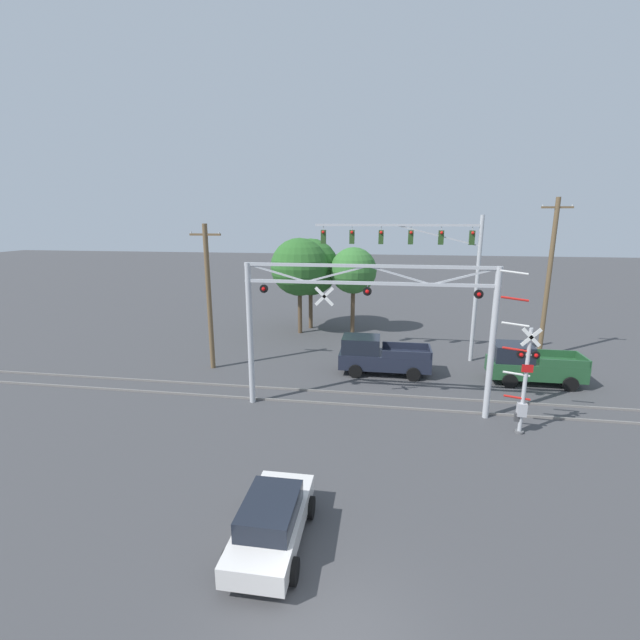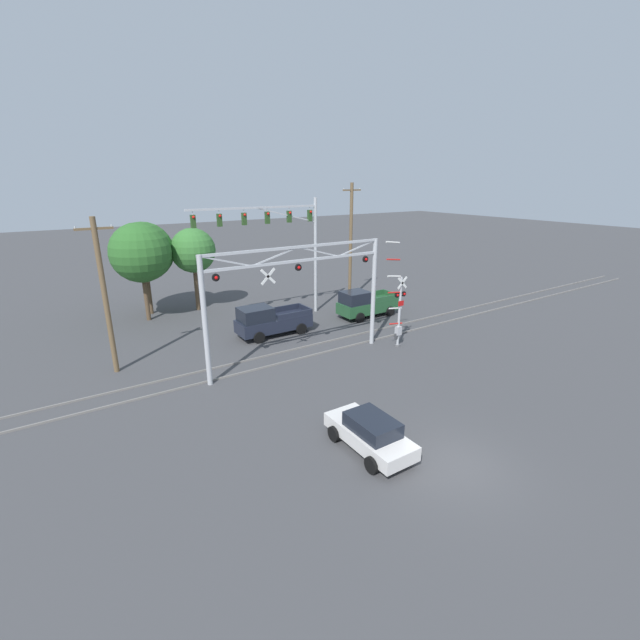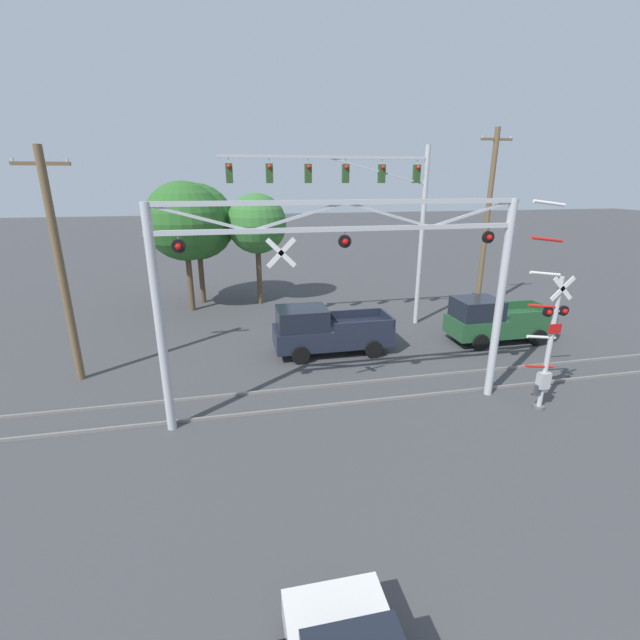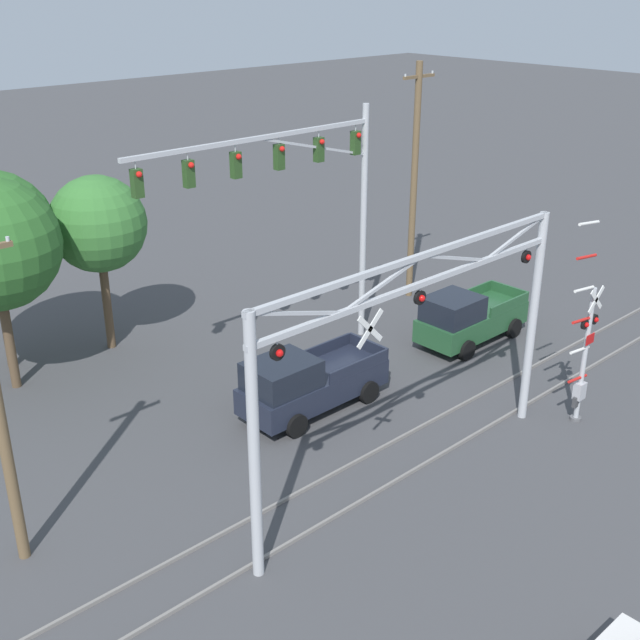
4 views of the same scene
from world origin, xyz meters
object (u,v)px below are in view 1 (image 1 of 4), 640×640
Objects in this scene: crossing_signal_mast at (523,379)px; background_tree_far_left_verge at (310,267)px; background_tree_far_right_verge at (353,271)px; utility_pole_left at (209,296)px; utility_pole_right at (549,278)px; background_tree_beyond_span at (299,267)px; traffic_signal_span at (433,259)px; crossing_gantry at (366,317)px; pickup_truck_following at (529,364)px; sedan_waiting at (272,521)px; pickup_truck_lead at (379,356)px.

background_tree_far_left_verge reaches higher than crossing_signal_mast.
utility_pole_left is at bearing -129.22° from background_tree_far_right_verge.
utility_pole_right reaches higher than background_tree_beyond_span.
crossing_signal_mast is at bearing -49.87° from background_tree_beyond_span.
traffic_signal_span is 10.99m from background_tree_far_left_verge.
background_tree_far_right_verge is (-5.19, 5.62, -1.51)m from traffic_signal_span.
traffic_signal_span is (-2.87, 9.35, 3.97)m from crossing_signal_mast.
crossing_gantry is 2.32× the size of pickup_truck_following.
pickup_truck_following is 0.66× the size of background_tree_beyond_span.
background_tree_beyond_span is 4.09m from background_tree_far_right_verge.
sedan_waiting is at bearing -124.69° from utility_pole_right.
utility_pole_left is (-17.87, -0.37, 3.32)m from pickup_truck_following.
background_tree_far_right_verge is (-10.27, 8.95, 3.81)m from pickup_truck_following.
crossing_gantry is 15.55m from background_tree_far_left_verge.
crossing_gantry is 2.79× the size of sedan_waiting.
pickup_truck_following is 17.03m from background_tree_beyond_span.
background_tree_far_right_verge is (-8.06, 14.98, 2.47)m from crossing_signal_mast.
background_tree_far_left_verge is at bearing 164.12° from background_tree_far_right_verge.
background_tree_beyond_span is at bearing 151.59° from traffic_signal_span.
utility_pole_right is (4.35, 10.85, 2.75)m from crossing_signal_mast.
utility_pole_right is at bearing 68.16° from crossing_signal_mast.
sedan_waiting is 23.00m from background_tree_far_right_verge.
traffic_signal_span is 13.46m from utility_pole_left.
utility_pole_right reaches higher than pickup_truck_lead.
traffic_signal_span is at bearing 46.10° from pickup_truck_lead.
pickup_truck_following is (8.07, -0.21, -0.00)m from pickup_truck_lead.
pickup_truck_lead is 11.93m from utility_pole_right.
utility_pole_left is at bearing -178.82° from pickup_truck_following.
background_tree_far_left_verge is at bearing 71.29° from background_tree_beyond_span.
pickup_truck_lead is at bearing 178.48° from pickup_truck_following.
crossing_gantry is 1.52× the size of background_tree_beyond_span.
crossing_signal_mast reaches higher than background_tree_far_right_verge.
sedan_waiting is 24.19m from background_tree_far_left_verge.
traffic_signal_span is 1.94× the size of pickup_truck_lead.
utility_pole_right is 1.38× the size of background_tree_far_left_verge.
sedan_waiting is at bearing -127.93° from pickup_truck_following.
pickup_truck_lead is at bearing -59.73° from background_tree_far_left_verge.
utility_pole_right is at bearing 14.53° from utility_pole_left.
pickup_truck_lead is (0.55, 4.95, -3.39)m from crossing_gantry.
background_tree_far_right_verge is (-12.41, 4.13, -0.28)m from utility_pole_right.
background_tree_far_left_verge is (-15.89, 5.11, -0.18)m from utility_pole_right.
utility_pole_left reaches higher than pickup_truck_following.
crossing_gantry reaches higher than sedan_waiting.
crossing_signal_mast is 18.95m from background_tree_beyond_span.
pickup_truck_lead is at bearing -52.43° from background_tree_beyond_span.
background_tree_beyond_span is 1.73m from background_tree_far_left_verge.
background_tree_beyond_span is at bearing 67.60° from utility_pole_left.
background_tree_far_right_verge is (-2.20, 8.73, 3.80)m from pickup_truck_lead.
utility_pole_right is 16.69m from background_tree_far_left_verge.
background_tree_far_left_verge is at bearing 125.85° from crossing_signal_mast.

